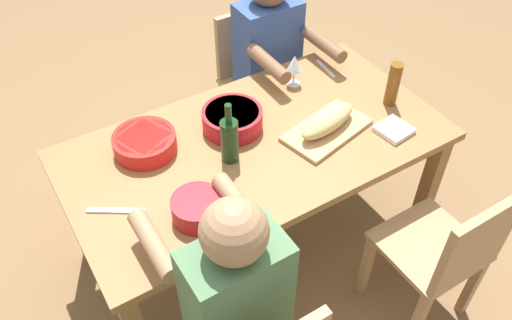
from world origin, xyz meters
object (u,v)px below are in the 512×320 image
object	(u,v)px
serving_bowl_salad	(198,207)
bread_loaf	(328,121)
serving_bowl_fruit	(145,142)
cutting_board	(327,130)
chair_near_left	(254,73)
napkin_stack	(394,130)
wine_bottle	(230,140)
serving_bowl_greens	(232,118)
diner_far_right	(231,295)
diner_near_left	(272,57)
dining_table	(256,156)
beer_bottle	(393,84)
wine_glass	(294,65)
chair_far_left	(446,253)

from	to	relation	value
serving_bowl_salad	bread_loaf	distance (m)	0.73
serving_bowl_fruit	cutting_board	bearing A→B (deg)	156.82
chair_near_left	cutting_board	world-z (taller)	chair_near_left
serving_bowl_salad	napkin_stack	bearing A→B (deg)	178.64
cutting_board	wine_bottle	xyz separation A→B (m)	(0.46, -0.08, 0.10)
chair_near_left	serving_bowl_greens	xyz separation A→B (m)	(0.50, 0.63, 0.31)
diner_far_right	serving_bowl_salad	xyz separation A→B (m)	(-0.05, -0.34, 0.09)
diner_near_left	serving_bowl_greens	size ratio (longest dim) A/B	4.38
dining_table	serving_bowl_greens	size ratio (longest dim) A/B	6.17
serving_bowl_greens	beer_bottle	size ratio (longest dim) A/B	1.24
chair_near_left	wine_bottle	distance (m)	1.07
dining_table	serving_bowl_greens	distance (m)	0.20
serving_bowl_salad	wine_bottle	size ratio (longest dim) A/B	0.69
diner_near_left	beer_bottle	bearing A→B (deg)	108.37
dining_table	cutting_board	bearing A→B (deg)	160.36
cutting_board	beer_bottle	distance (m)	0.40
wine_glass	napkin_stack	size ratio (longest dim) A/B	1.19
chair_far_left	serving_bowl_fruit	xyz separation A→B (m)	(0.90, -0.98, 0.30)
diner_far_right	wine_glass	xyz separation A→B (m)	(-0.85, -0.86, 0.16)
chair_near_left	serving_bowl_fruit	xyz separation A→B (m)	(0.90, 0.56, 0.30)
diner_near_left	serving_bowl_fruit	size ratio (longest dim) A/B	4.39
bread_loaf	cutting_board	bearing A→B (deg)	90.00
serving_bowl_greens	bread_loaf	xyz separation A→B (m)	(-0.34, 0.25, 0.01)
chair_far_left	wine_glass	distance (m)	1.11
chair_far_left	serving_bowl_greens	xyz separation A→B (m)	(0.50, -0.91, 0.31)
diner_near_left	diner_far_right	bearing A→B (deg)	51.65
serving_bowl_salad	napkin_stack	xyz separation A→B (m)	(-0.98, 0.02, -0.04)
dining_table	wine_glass	xyz separation A→B (m)	(-0.39, -0.27, 0.20)
diner_near_left	wine_bottle	distance (m)	0.88
dining_table	serving_bowl_fruit	xyz separation A→B (m)	(0.43, -0.21, 0.13)
dining_table	wine_glass	size ratio (longest dim) A/B	10.16
beer_bottle	wine_glass	bearing A→B (deg)	-50.53
serving_bowl_fruit	wine_bottle	bearing A→B (deg)	140.05
chair_near_left	chair_far_left	xyz separation A→B (m)	(0.00, 1.54, 0.00)
wine_glass	dining_table	bearing A→B (deg)	34.97
serving_bowl_greens	serving_bowl_salad	bearing A→B (deg)	45.94
wine_bottle	serving_bowl_salad	bearing A→B (deg)	39.11
diner_near_left	beer_bottle	world-z (taller)	diner_near_left
diner_near_left	chair_far_left	size ratio (longest dim) A/B	1.41
diner_near_left	napkin_stack	size ratio (longest dim) A/B	8.57
wine_glass	napkin_stack	bearing A→B (deg)	108.32
chair_far_left	serving_bowl_greens	distance (m)	1.09
cutting_board	diner_near_left	bearing A→B (deg)	-102.72
wine_glass	diner_near_left	bearing A→B (deg)	-103.70
diner_far_right	napkin_stack	distance (m)	1.08
dining_table	diner_far_right	world-z (taller)	diner_far_right
chair_far_left	wine_glass	bearing A→B (deg)	-85.77
diner_far_right	wine_bottle	size ratio (longest dim) A/B	4.14
dining_table	serving_bowl_salad	distance (m)	0.50
diner_far_right	serving_bowl_fruit	distance (m)	0.80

